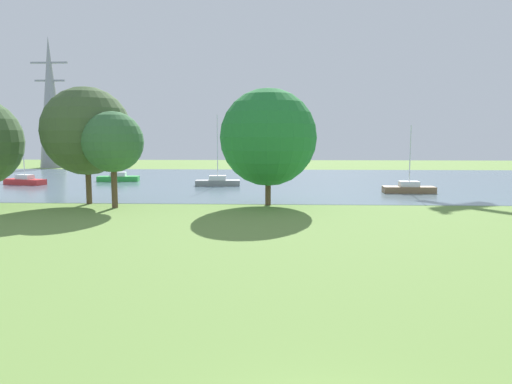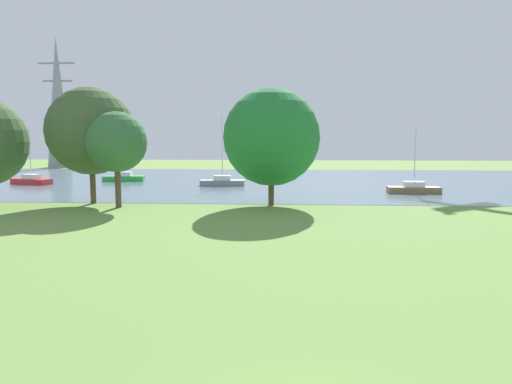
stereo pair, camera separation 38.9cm
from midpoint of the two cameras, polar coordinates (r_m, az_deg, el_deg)
ground_plane at (r=29.43m, az=3.95°, el=-3.74°), size 160.00×160.00×0.00m
water_surface at (r=57.19m, az=3.24°, el=1.32°), size 140.00×40.00×0.02m
sailboat_green at (r=59.19m, az=-16.39°, el=1.69°), size 4.94×2.04×7.34m
sailboat_gray at (r=51.77m, az=-4.83°, el=1.27°), size 4.90×1.87×7.62m
sailboat_red at (r=58.95m, az=-26.16°, el=1.25°), size 5.03×2.86×6.53m
sailboat_brown at (r=47.17m, az=17.65°, el=0.44°), size 4.81×1.53×6.37m
tree_mid_shore at (r=39.79m, az=-19.95°, el=6.89°), size 6.89×6.89×9.19m
tree_west_far at (r=36.86m, az=-17.10°, el=5.74°), size 4.51×4.51×7.18m
tree_east_near at (r=36.73m, az=1.17°, el=6.58°), size 7.49×7.49×9.01m
electricity_pylon at (r=90.28m, az=-23.52°, el=9.83°), size 6.40×4.40×22.34m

